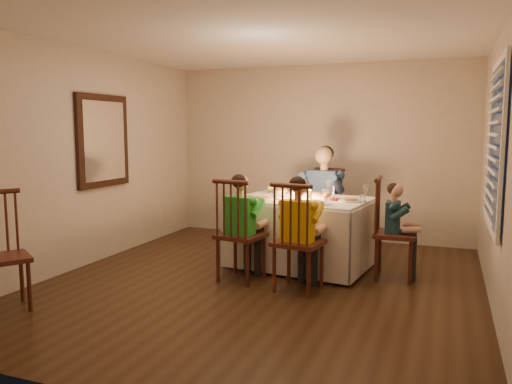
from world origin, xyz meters
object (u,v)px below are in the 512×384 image
at_px(adult, 322,251).
at_px(child_teal, 393,278).
at_px(chair_adult, 322,251).
at_px(chair_end, 393,278).
at_px(child_yellow, 298,290).
at_px(child_green, 241,280).
at_px(chair_extra, 5,310).
at_px(dining_table, 302,218).
at_px(chair_near_right, 298,290).
at_px(chair_near_left, 241,280).
at_px(serving_bowl, 280,192).

height_order(adult, child_teal, adult).
height_order(chair_adult, chair_end, same).
relative_size(chair_end, child_yellow, 0.95).
xyz_separation_m(adult, child_green, (-0.52, -1.61, 0.00)).
bearing_deg(chair_extra, child_green, -12.14).
xyz_separation_m(dining_table, child_green, (-0.45, -0.80, -0.59)).
relative_size(chair_near_right, child_yellow, 0.95).
bearing_deg(child_teal, chair_near_left, 111.71).
relative_size(chair_adult, chair_extra, 1.03).
relative_size(child_green, child_teal, 1.10).
relative_size(chair_end, serving_bowl, 5.64).
height_order(chair_end, adult, adult).
relative_size(adult, child_green, 1.22).
height_order(chair_end, child_teal, chair_end).
xyz_separation_m(child_green, serving_bowl, (0.07, 1.12, 0.85)).
bearing_deg(chair_end, chair_extra, 123.87).
distance_m(chair_adult, child_yellow, 1.73).
bearing_deg(chair_end, chair_adult, 46.25).
xyz_separation_m(chair_near_right, adult, (-0.16, 1.72, 0.00)).
height_order(dining_table, chair_near_left, dining_table).
bearing_deg(adult, child_teal, -29.75).
height_order(child_green, child_yellow, child_yellow).
xyz_separation_m(dining_table, chair_end, (1.10, -0.12, -0.59)).
bearing_deg(serving_bowl, child_yellow, -63.76).
bearing_deg(adult, serving_bowl, -120.26).
bearing_deg(chair_extra, child_teal, -20.98).
relative_size(chair_end, child_green, 0.96).
distance_m(chair_extra, child_yellow, 2.79).
bearing_deg(child_teal, chair_extra, 123.87).
distance_m(chair_near_right, chair_end, 1.18).
xyz_separation_m(chair_near_left, serving_bowl, (0.07, 1.12, 0.85)).
bearing_deg(child_yellow, child_green, -1.93).
distance_m(chair_near_left, serving_bowl, 1.41).
height_order(chair_near_left, child_green, child_green).
xyz_separation_m(child_green, child_yellow, (0.68, -0.11, 0.00)).
xyz_separation_m(chair_near_right, child_yellow, (-0.00, 0.00, 0.00)).
xyz_separation_m(chair_end, chair_extra, (-3.21, -2.31, 0.00)).
height_order(chair_near_left, chair_extra, chair_near_left).
bearing_deg(child_green, chair_extra, 53.31).
bearing_deg(dining_table, serving_bowl, 146.49).
height_order(dining_table, child_teal, dining_table).
bearing_deg(dining_table, chair_adult, 92.56).
height_order(chair_near_left, child_yellow, child_yellow).
relative_size(chair_extra, child_green, 0.94).
bearing_deg(serving_bowl, dining_table, -40.55).
bearing_deg(child_green, child_yellow, 179.48).
bearing_deg(child_green, child_teal, -147.69).
xyz_separation_m(chair_end, child_green, (-1.56, -0.68, 0.00)).
relative_size(chair_near_left, child_teal, 1.06).
height_order(chair_near_right, chair_end, same).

